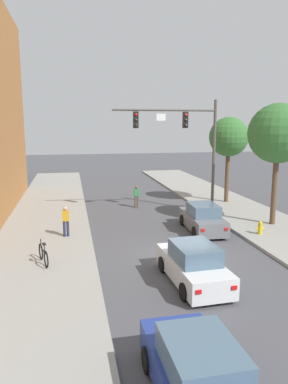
% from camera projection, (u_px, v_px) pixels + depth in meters
% --- Properties ---
extents(ground_plane, '(120.00, 120.00, 0.00)m').
position_uv_depth(ground_plane, '(182.00, 255.00, 17.00)').
color(ground_plane, '#4C4C51').
extents(sidewalk_left, '(5.00, 60.00, 0.15)m').
position_uv_depth(sidewalk_left, '(38.00, 264.00, 15.72)').
color(sidewalk_left, '#99968E').
rests_on(sidewalk_left, ground).
extents(traffic_signal_mast, '(7.00, 0.38, 7.50)m').
position_uv_depth(traffic_signal_mast, '(186.00, 135.00, 23.95)').
color(traffic_signal_mast, '#514C47').
rests_on(traffic_signal_mast, sidewalk_right).
extents(car_lead_grey, '(1.99, 4.31, 1.60)m').
position_uv_depth(car_lead_grey, '(202.00, 219.00, 20.78)').
color(car_lead_grey, slate).
rests_on(car_lead_grey, ground).
extents(car_following_white, '(1.98, 4.31, 1.60)m').
position_uv_depth(car_following_white, '(193.00, 265.00, 13.92)').
color(car_following_white, silver).
rests_on(car_following_white, ground).
extents(car_third_blue, '(1.88, 4.26, 1.60)m').
position_uv_depth(car_third_blue, '(198.00, 377.00, 7.77)').
color(car_third_blue, navy).
rests_on(car_third_blue, ground).
extents(pedestrian_sidewalk_left_walker, '(0.36, 0.22, 1.64)m').
position_uv_depth(pedestrian_sidewalk_left_walker, '(66.00, 220.00, 19.24)').
color(pedestrian_sidewalk_left_walker, '#232847').
rests_on(pedestrian_sidewalk_left_walker, sidewalk_left).
extents(pedestrian_crossing_road, '(0.36, 0.22, 1.64)m').
position_uv_depth(pedestrian_crossing_road, '(136.00, 195.00, 26.60)').
color(pedestrian_crossing_road, brown).
rests_on(pedestrian_crossing_road, ground).
extents(bicycle_leaning, '(0.54, 1.72, 0.98)m').
position_uv_depth(bicycle_leaning, '(43.00, 255.00, 15.57)').
color(bicycle_leaning, black).
rests_on(bicycle_leaning, sidewalk_left).
extents(fire_hydrant, '(0.48, 0.24, 0.72)m').
position_uv_depth(fire_hydrant, '(260.00, 228.00, 19.74)').
color(fire_hydrant, gold).
rests_on(fire_hydrant, sidewalk_right).
extents(street_tree_nearest, '(3.45, 3.45, 7.11)m').
position_uv_depth(street_tree_nearest, '(278.00, 134.00, 20.84)').
color(street_tree_nearest, brown).
rests_on(street_tree_nearest, sidewalk_right).
extents(street_tree_second, '(2.96, 2.96, 6.45)m').
position_uv_depth(street_tree_second, '(229.00, 137.00, 27.21)').
color(street_tree_second, brown).
rests_on(street_tree_second, sidewalk_right).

